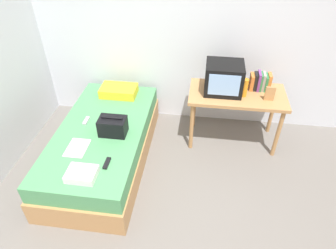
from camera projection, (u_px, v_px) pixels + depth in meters
name	position (u px, v px, depth m)	size (l,w,h in m)	color
ground_plane	(164.00, 231.00, 2.97)	(8.00, 8.00, 0.00)	slate
wall_back	(187.00, 29.00, 3.74)	(5.20, 0.10, 2.60)	silver
bed	(104.00, 145.00, 3.61)	(1.00, 2.00, 0.50)	#B27F4C
desk	(237.00, 99.00, 3.69)	(1.16, 0.60, 0.72)	#B27F4C
tv	(224.00, 78.00, 3.56)	(0.44, 0.39, 0.36)	black
water_bottle	(244.00, 88.00, 3.52)	(0.08, 0.08, 0.22)	orange
book_row	(260.00, 82.00, 3.64)	(0.24, 0.16, 0.23)	#CC7233
picture_frame	(270.00, 94.00, 3.46)	(0.11, 0.02, 0.17)	#B27F4C
pillow	(119.00, 91.00, 3.99)	(0.47, 0.30, 0.12)	yellow
handbag	(113.00, 126.00, 3.32)	(0.30, 0.20, 0.22)	black
magazine	(77.00, 148.00, 3.19)	(0.21, 0.29, 0.01)	white
remote_dark	(107.00, 163.00, 3.00)	(0.04, 0.16, 0.02)	black
remote_silver	(86.00, 121.00, 3.55)	(0.04, 0.14, 0.02)	#B7B7BC
folded_towel	(82.00, 174.00, 2.85)	(0.28, 0.22, 0.08)	white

